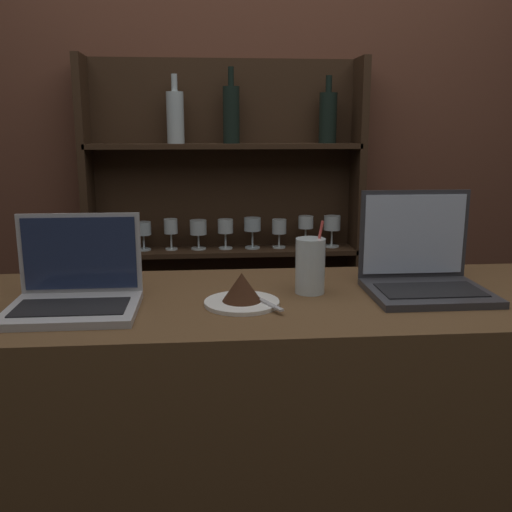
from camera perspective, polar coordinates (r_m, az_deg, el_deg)
The scene contains 7 objects.
bar_counter at distance 1.68m, azimuth 3.53°, elevation -21.50°, with size 1.73×0.59×1.05m.
back_wall at distance 2.49m, azimuth 0.03°, elevation 9.99°, with size 7.00×0.06×2.70m.
back_shelf at distance 2.45m, azimuth -2.95°, elevation -0.11°, with size 1.14×0.18×1.74m.
laptop_near at distance 1.40m, azimuth -17.63°, elevation -3.26°, with size 0.29×0.23×0.22m.
laptop_far at distance 1.54m, azimuth 16.34°, elevation -1.41°, with size 0.30×0.25×0.26m.
cake_plate at distance 1.37m, azimuth -1.41°, elevation -3.68°, with size 0.18×0.18×0.08m.
water_glass at distance 1.47m, azimuth 5.44°, elevation -0.97°, with size 0.08×0.08×0.19m.
Camera 1 is at (-0.21, -1.08, 1.47)m, focal length 40.00 mm.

